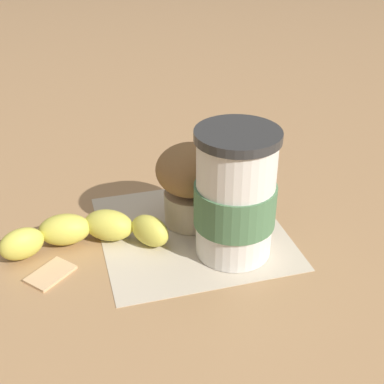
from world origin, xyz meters
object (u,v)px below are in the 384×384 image
at_px(coffee_cup, 235,196).
at_px(sugar_packet, 50,273).
at_px(muffin, 187,181).
at_px(banana, 87,231).

xyz_separation_m(coffee_cup, sugar_packet, (0.20, 0.03, -0.07)).
xyz_separation_m(coffee_cup, muffin, (0.05, -0.06, -0.01)).
bearing_deg(coffee_cup, muffin, -52.42).
distance_m(coffee_cup, banana, 0.18).
distance_m(muffin, sugar_packet, 0.19).
relative_size(coffee_cup, muffin, 1.45).
bearing_deg(muffin, sugar_packet, 32.43).
bearing_deg(muffin, banana, 20.45).
relative_size(coffee_cup, sugar_packet, 2.99).
bearing_deg(banana, muffin, -159.55).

